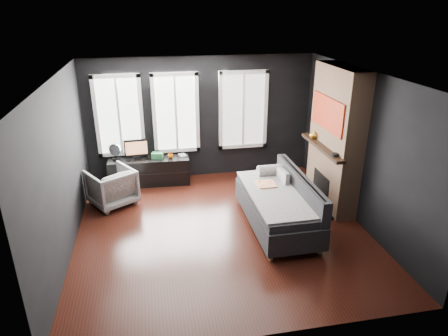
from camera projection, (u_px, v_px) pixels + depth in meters
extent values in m
plane|color=black|center=(222.00, 229.00, 7.08)|extent=(5.00, 5.00, 0.00)
plane|color=white|center=(221.00, 76.00, 6.04)|extent=(5.00, 5.00, 0.00)
cube|color=black|center=(201.00, 118.00, 8.83)|extent=(5.00, 0.02, 2.70)
cube|color=black|center=(62.00, 170.00, 6.13)|extent=(0.02, 5.00, 2.70)
cube|color=black|center=(361.00, 149.00, 7.00)|extent=(0.02, 5.00, 2.70)
cube|color=gray|center=(283.00, 180.00, 7.39)|extent=(0.13, 0.39, 0.38)
imported|color=silver|center=(111.00, 185.00, 7.83)|extent=(1.06, 1.05, 0.82)
imported|color=#D36207|center=(170.00, 156.00, 8.65)|extent=(0.13, 0.10, 0.12)
imported|color=#A29782|center=(179.00, 152.00, 8.76)|extent=(0.15, 0.05, 0.21)
cube|color=#2C763F|center=(157.00, 155.00, 8.64)|extent=(0.27, 0.20, 0.13)
imported|color=gold|center=(314.00, 134.00, 7.89)|extent=(0.21, 0.21, 0.17)
cylinder|color=black|center=(336.00, 155.00, 7.00)|extent=(0.14, 0.14, 0.04)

